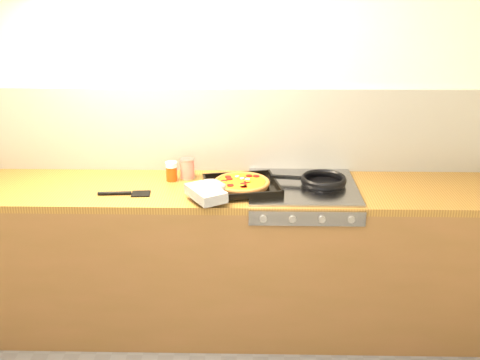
{
  "coord_description": "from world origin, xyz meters",
  "views": [
    {
      "loc": [
        0.16,
        -1.83,
        2.04
      ],
      "look_at": [
        0.1,
        1.08,
        0.95
      ],
      "focal_mm": 42.0,
      "sensor_mm": 36.0,
      "label": 1
    }
  ],
  "objects_px": {
    "pizza_on_tray": "(232,186)",
    "juice_glass": "(171,171)",
    "frying_pan": "(322,181)",
    "tomato_can": "(187,169)"
  },
  "relations": [
    {
      "from": "frying_pan",
      "to": "pizza_on_tray",
      "type": "bearing_deg",
      "value": -168.99
    },
    {
      "from": "pizza_on_tray",
      "to": "juice_glass",
      "type": "xyz_separation_m",
      "value": [
        -0.35,
        0.19,
        0.01
      ]
    },
    {
      "from": "tomato_can",
      "to": "juice_glass",
      "type": "bearing_deg",
      "value": -155.15
    },
    {
      "from": "pizza_on_tray",
      "to": "juice_glass",
      "type": "bearing_deg",
      "value": 151.97
    },
    {
      "from": "pizza_on_tray",
      "to": "frying_pan",
      "type": "bearing_deg",
      "value": 11.01
    },
    {
      "from": "pizza_on_tray",
      "to": "tomato_can",
      "type": "xyz_separation_m",
      "value": [
        -0.27,
        0.23,
        0.02
      ]
    },
    {
      "from": "frying_pan",
      "to": "juice_glass",
      "type": "distance_m",
      "value": 0.86
    },
    {
      "from": "juice_glass",
      "to": "frying_pan",
      "type": "bearing_deg",
      "value": -5.98
    },
    {
      "from": "pizza_on_tray",
      "to": "tomato_can",
      "type": "relative_size",
      "value": 4.43
    },
    {
      "from": "pizza_on_tray",
      "to": "frying_pan",
      "type": "xyz_separation_m",
      "value": [
        0.5,
        0.1,
        -0.0
      ]
    }
  ]
}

